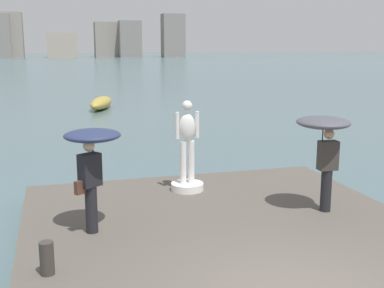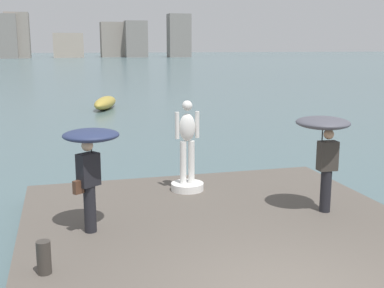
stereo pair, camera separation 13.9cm
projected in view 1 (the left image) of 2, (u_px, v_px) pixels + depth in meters
The scene contains 8 objects.
ground_plane at pixel (88, 87), 44.50m from camera, with size 400.00×400.00×0.00m, color #4C666B.
pier at pixel (244, 257), 8.45m from camera, with size 7.51×9.64×0.40m, color #564F47.
statue_white_figure at pixel (187, 158), 11.53m from camera, with size 0.77×0.77×2.13m.
onlooker_left at pixel (92, 152), 8.83m from camera, with size 1.42×1.42×1.90m.
onlooker_right at pixel (324, 136), 9.91m from camera, with size 1.14×1.14×1.98m.
mooring_bollard at pixel (47, 258), 7.34m from camera, with size 0.21×0.21×0.51m, color #38332D.
boat_mid at pixel (101, 103), 29.42m from camera, with size 2.10×3.87×0.73m.
distant_skyline at pixel (58, 38), 144.21m from camera, with size 72.35×12.68×13.59m.
Camera 1 is at (-3.00, -5.54, 3.79)m, focal length 46.02 mm.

